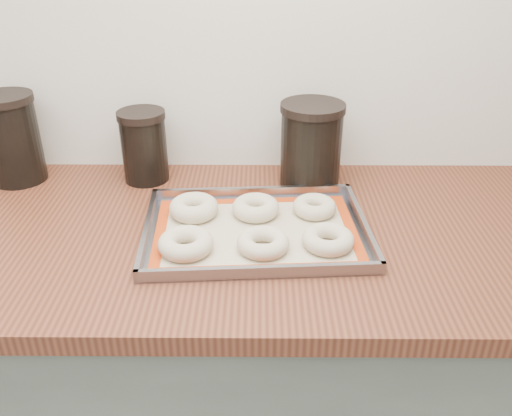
{
  "coord_description": "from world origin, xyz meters",
  "views": [
    {
      "loc": [
        0.13,
        0.69,
        1.49
      ],
      "look_at": [
        0.13,
        1.65,
        0.96
      ],
      "focal_mm": 38.0,
      "sensor_mm": 36.0,
      "label": 1
    }
  ],
  "objects_px": {
    "bagel_back_mid": "(256,208)",
    "canister_right": "(311,145)",
    "canister_mid": "(144,146)",
    "bagel_front_right": "(328,239)",
    "bagel_back_right": "(314,207)",
    "bagel_front_left": "(186,243)",
    "bagel_back_left": "(194,208)",
    "baking_tray": "(256,230)",
    "bagel_front_mid": "(263,243)",
    "canister_left": "(12,138)"
  },
  "relations": [
    {
      "from": "bagel_back_left",
      "to": "canister_right",
      "type": "height_order",
      "value": "canister_right"
    },
    {
      "from": "bagel_back_mid",
      "to": "canister_mid",
      "type": "bearing_deg",
      "value": 145.26
    },
    {
      "from": "bagel_back_right",
      "to": "bagel_back_left",
      "type": "bearing_deg",
      "value": -177.71
    },
    {
      "from": "bagel_back_right",
      "to": "canister_left",
      "type": "bearing_deg",
      "value": 166.04
    },
    {
      "from": "bagel_front_mid",
      "to": "bagel_back_right",
      "type": "relative_size",
      "value": 1.09
    },
    {
      "from": "bagel_front_mid",
      "to": "bagel_back_mid",
      "type": "relative_size",
      "value": 1.0
    },
    {
      "from": "bagel_front_left",
      "to": "bagel_back_left",
      "type": "relative_size",
      "value": 1.01
    },
    {
      "from": "bagel_front_left",
      "to": "canister_mid",
      "type": "xyz_separation_m",
      "value": [
        -0.14,
        0.34,
        0.07
      ]
    },
    {
      "from": "bagel_front_left",
      "to": "canister_right",
      "type": "height_order",
      "value": "canister_right"
    },
    {
      "from": "bagel_back_mid",
      "to": "bagel_front_left",
      "type": "bearing_deg",
      "value": -132.79
    },
    {
      "from": "canister_right",
      "to": "bagel_front_mid",
      "type": "bearing_deg",
      "value": -110.57
    },
    {
      "from": "bagel_back_left",
      "to": "bagel_front_mid",
      "type": "bearing_deg",
      "value": -42.35
    },
    {
      "from": "bagel_front_left",
      "to": "canister_mid",
      "type": "distance_m",
      "value": 0.37
    },
    {
      "from": "bagel_back_left",
      "to": "bagel_back_right",
      "type": "relative_size",
      "value": 1.13
    },
    {
      "from": "canister_left",
      "to": "bagel_front_mid",
      "type": "bearing_deg",
      "value": -28.32
    },
    {
      "from": "canister_left",
      "to": "canister_right",
      "type": "bearing_deg",
      "value": -1.55
    },
    {
      "from": "bagel_front_right",
      "to": "bagel_back_mid",
      "type": "height_order",
      "value": "bagel_back_mid"
    },
    {
      "from": "baking_tray",
      "to": "bagel_front_left",
      "type": "relative_size",
      "value": 4.43
    },
    {
      "from": "bagel_front_right",
      "to": "canister_right",
      "type": "height_order",
      "value": "canister_right"
    },
    {
      "from": "bagel_front_left",
      "to": "bagel_front_right",
      "type": "height_order",
      "value": "bagel_front_left"
    },
    {
      "from": "baking_tray",
      "to": "canister_right",
      "type": "height_order",
      "value": "canister_right"
    },
    {
      "from": "baking_tray",
      "to": "canister_right",
      "type": "distance_m",
      "value": 0.29
    },
    {
      "from": "bagel_front_left",
      "to": "bagel_front_mid",
      "type": "height_order",
      "value": "bagel_front_left"
    },
    {
      "from": "bagel_front_right",
      "to": "bagel_back_mid",
      "type": "distance_m",
      "value": 0.19
    },
    {
      "from": "bagel_front_right",
      "to": "bagel_back_right",
      "type": "height_order",
      "value": "same"
    },
    {
      "from": "baking_tray",
      "to": "bagel_front_mid",
      "type": "height_order",
      "value": "bagel_front_mid"
    },
    {
      "from": "bagel_back_mid",
      "to": "canister_right",
      "type": "xyz_separation_m",
      "value": [
        0.13,
        0.17,
        0.08
      ]
    },
    {
      "from": "canister_right",
      "to": "bagel_front_right",
      "type": "bearing_deg",
      "value": -87.38
    },
    {
      "from": "baking_tray",
      "to": "bagel_front_mid",
      "type": "xyz_separation_m",
      "value": [
        0.01,
        -0.07,
        0.01
      ]
    },
    {
      "from": "canister_left",
      "to": "bagel_front_right",
      "type": "bearing_deg",
      "value": -23.11
    },
    {
      "from": "bagel_front_mid",
      "to": "canister_right",
      "type": "xyz_separation_m",
      "value": [
        0.12,
        0.31,
        0.08
      ]
    },
    {
      "from": "baking_tray",
      "to": "bagel_front_right",
      "type": "relative_size",
      "value": 4.67
    },
    {
      "from": "bagel_back_mid",
      "to": "canister_mid",
      "type": "height_order",
      "value": "canister_mid"
    },
    {
      "from": "bagel_back_left",
      "to": "canister_mid",
      "type": "relative_size",
      "value": 0.61
    },
    {
      "from": "canister_mid",
      "to": "bagel_back_left",
      "type": "bearing_deg",
      "value": -54.3
    },
    {
      "from": "canister_mid",
      "to": "canister_right",
      "type": "relative_size",
      "value": 0.87
    },
    {
      "from": "bagel_front_left",
      "to": "bagel_front_mid",
      "type": "bearing_deg",
      "value": 2.2
    },
    {
      "from": "canister_right",
      "to": "bagel_back_mid",
      "type": "bearing_deg",
      "value": -128.11
    },
    {
      "from": "bagel_front_right",
      "to": "bagel_back_right",
      "type": "xyz_separation_m",
      "value": [
        -0.02,
        0.13,
        -0.0
      ]
    },
    {
      "from": "bagel_front_left",
      "to": "canister_left",
      "type": "distance_m",
      "value": 0.57
    },
    {
      "from": "bagel_front_left",
      "to": "bagel_back_right",
      "type": "distance_m",
      "value": 0.31
    },
    {
      "from": "bagel_back_mid",
      "to": "bagel_back_right",
      "type": "distance_m",
      "value": 0.13
    },
    {
      "from": "bagel_back_right",
      "to": "bagel_front_left",
      "type": "bearing_deg",
      "value": -149.88
    },
    {
      "from": "bagel_back_mid",
      "to": "canister_right",
      "type": "bearing_deg",
      "value": 51.89
    },
    {
      "from": "bagel_back_left",
      "to": "canister_left",
      "type": "bearing_deg",
      "value": 157.42
    },
    {
      "from": "bagel_back_right",
      "to": "canister_mid",
      "type": "relative_size",
      "value": 0.54
    },
    {
      "from": "baking_tray",
      "to": "canister_mid",
      "type": "bearing_deg",
      "value": 136.67
    },
    {
      "from": "canister_mid",
      "to": "canister_right",
      "type": "distance_m",
      "value": 0.41
    },
    {
      "from": "bagel_front_right",
      "to": "canister_mid",
      "type": "height_order",
      "value": "canister_mid"
    },
    {
      "from": "bagel_front_mid",
      "to": "canister_right",
      "type": "distance_m",
      "value": 0.34
    }
  ]
}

